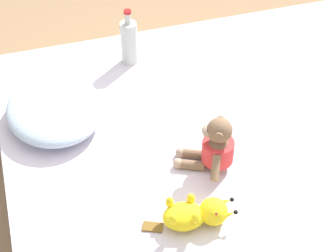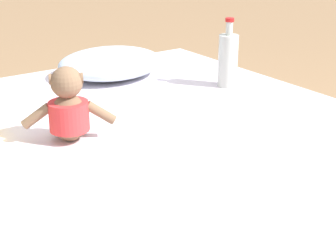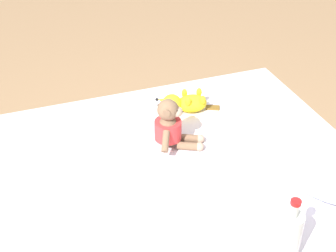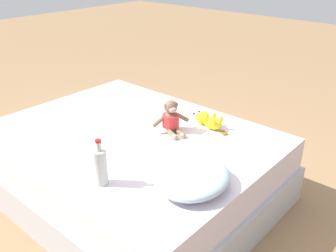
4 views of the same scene
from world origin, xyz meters
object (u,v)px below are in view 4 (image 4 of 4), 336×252
at_px(glass_bottle, 100,166).
at_px(pillow, 193,177).
at_px(bed, 131,165).
at_px(plush_monkey, 171,119).
at_px(plush_yellow_creature, 209,121).

bearing_deg(glass_bottle, pillow, 128.11).
bearing_deg(bed, plush_monkey, 141.68).
xyz_separation_m(bed, plush_monkey, (-0.24, 0.19, 0.35)).
bearing_deg(glass_bottle, plush_monkey, -169.55).
distance_m(bed, plush_monkey, 0.46).
xyz_separation_m(bed, plush_yellow_creature, (-0.48, 0.34, 0.30)).
relative_size(pillow, plush_yellow_creature, 1.50).
bearing_deg(plush_yellow_creature, plush_monkey, -33.20).
relative_size(plush_monkey, glass_bottle, 0.98).
xyz_separation_m(plush_monkey, glass_bottle, (0.76, 0.14, 0.01)).
distance_m(plush_monkey, plush_yellow_creature, 0.29).
height_order(bed, pillow, pillow).
bearing_deg(pillow, glass_bottle, -51.89).
distance_m(bed, pillow, 0.82).
bearing_deg(bed, glass_bottle, 32.08).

